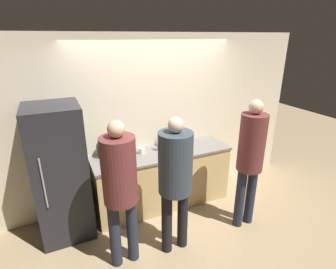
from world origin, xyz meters
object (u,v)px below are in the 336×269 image
(potted_plant, at_px, (102,149))
(utensil_crock, at_px, (164,142))
(cup_white, at_px, (142,151))
(fruit_bowl, at_px, (174,151))
(refrigerator, at_px, (61,173))
(person_left, at_px, (120,183))
(person_right, at_px, (250,155))
(bottle_clear, at_px, (159,146))
(person_center, at_px, (175,173))

(potted_plant, bearing_deg, utensil_crock, 0.25)
(utensil_crock, distance_m, cup_white, 0.42)
(fruit_bowl, height_order, potted_plant, potted_plant)
(refrigerator, xyz_separation_m, person_left, (0.56, -0.85, 0.18))
(fruit_bowl, bearing_deg, cup_white, 152.20)
(person_right, height_order, potted_plant, person_right)
(person_right, bearing_deg, person_left, 178.49)
(person_left, xyz_separation_m, bottle_clear, (0.85, 0.95, -0.09))
(utensil_crock, bearing_deg, person_center, -107.27)
(bottle_clear, relative_size, cup_white, 2.25)
(potted_plant, bearing_deg, person_center, -61.25)
(person_right, bearing_deg, fruit_bowl, 133.44)
(person_center, xyz_separation_m, potted_plant, (-0.61, 1.11, -0.02))
(person_center, xyz_separation_m, person_right, (1.10, 0.01, 0.02))
(bottle_clear, height_order, potted_plant, potted_plant)
(refrigerator, relative_size, person_left, 1.01)
(cup_white, bearing_deg, bottle_clear, -1.59)
(person_left, height_order, person_center, person_left)
(person_center, distance_m, bottle_clear, 1.03)
(person_center, xyz_separation_m, fruit_bowl, (0.37, 0.79, -0.11))
(potted_plant, bearing_deg, bottle_clear, -7.74)
(person_center, distance_m, person_right, 1.10)
(cup_white, distance_m, potted_plant, 0.57)
(person_center, distance_m, cup_white, 1.02)
(bottle_clear, relative_size, potted_plant, 0.82)
(person_left, distance_m, fruit_bowl, 1.24)
(person_right, xyz_separation_m, potted_plant, (-1.71, 1.11, -0.04))
(refrigerator, bearing_deg, fruit_bowl, -4.31)
(person_center, height_order, potted_plant, person_center)
(refrigerator, distance_m, person_center, 1.51)
(refrigerator, xyz_separation_m, person_right, (2.30, -0.89, 0.19))
(person_center, distance_m, potted_plant, 1.27)
(bottle_clear, xyz_separation_m, cup_white, (-0.27, 0.01, -0.04))
(utensil_crock, height_order, cup_white, utensil_crock)
(person_center, xyz_separation_m, cup_white, (-0.06, 1.01, -0.12))
(potted_plant, bearing_deg, cup_white, -10.72)
(refrigerator, xyz_separation_m, person_center, (1.20, -0.90, 0.17))
(fruit_bowl, bearing_deg, utensil_crock, 93.22)
(bottle_clear, bearing_deg, refrigerator, -175.99)
(refrigerator, relative_size, person_right, 0.98)
(person_left, relative_size, cup_white, 19.11)
(person_right, distance_m, utensil_crock, 1.35)
(potted_plant, bearing_deg, refrigerator, -160.20)
(utensil_crock, xyz_separation_m, bottle_clear, (-0.13, -0.12, 0.01))
(person_left, height_order, cup_white, person_left)
(fruit_bowl, distance_m, utensil_crock, 0.33)
(person_center, bearing_deg, person_left, 175.12)
(person_center, height_order, bottle_clear, person_center)
(refrigerator, xyz_separation_m, bottle_clear, (1.41, 0.10, 0.09))
(person_left, distance_m, potted_plant, 1.06)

